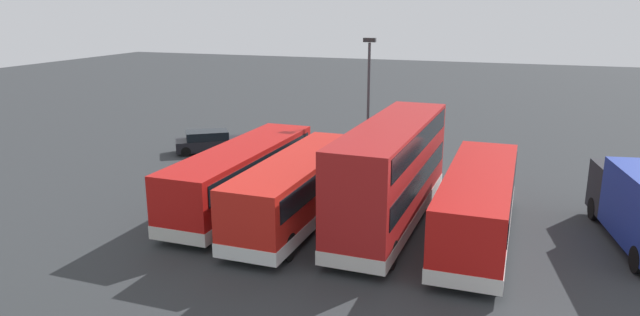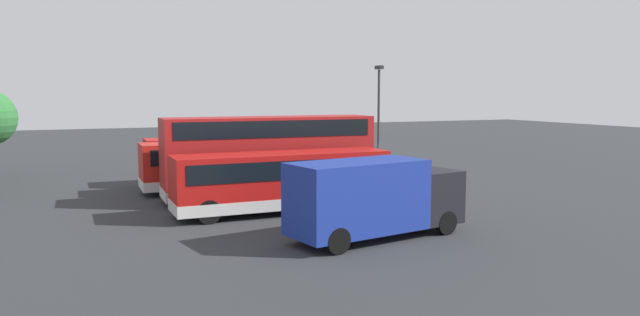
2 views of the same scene
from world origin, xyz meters
name	(u,v)px [view 1 (image 1 of 2)]	position (x,y,z in m)	size (l,w,h in m)	color
ground_plane	(392,169)	(0.00, 0.00, 0.00)	(140.00, 140.00, 0.00)	#2D3033
bus_single_deck_near_end	(478,203)	(-5.63, 9.33, 1.62)	(2.62, 10.71, 2.95)	#B71411
bus_double_decker_second	(392,171)	(-1.90, 8.75, 2.45)	(2.86, 11.65, 4.55)	#A51919
bus_single_deck_third	(299,187)	(2.00, 9.84, 1.62)	(2.70, 10.70, 2.95)	red
bus_single_deck_fourth	(243,174)	(5.27, 8.86, 1.62)	(2.72, 11.33, 2.95)	#B71411
car_hatchback_silver	(210,142)	(12.26, -0.01, 0.70)	(4.71, 4.02, 1.43)	black
lamp_post_tall	(369,93)	(1.53, 0.07, 4.48)	(0.70, 0.30, 7.61)	#38383D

